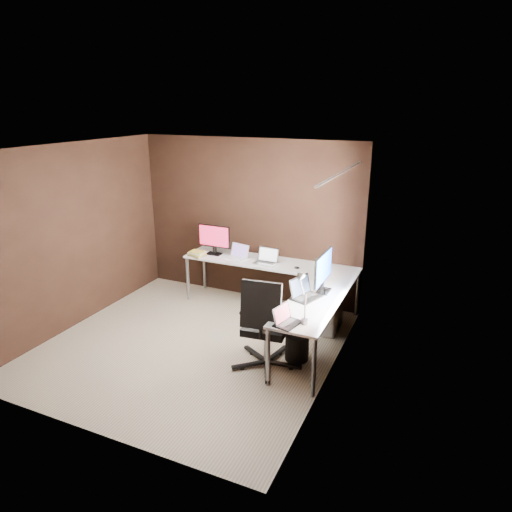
{
  "coord_description": "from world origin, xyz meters",
  "views": [
    {
      "loc": [
        2.88,
        -4.45,
        2.99
      ],
      "look_at": [
        0.5,
        0.95,
        0.99
      ],
      "focal_mm": 32.0,
      "sensor_mm": 36.0,
      "label": 1
    }
  ],
  "objects_px": {
    "monitor_left": "(214,238)",
    "wastebasket": "(297,347)",
    "laptop_white": "(238,255)",
    "book_stack": "(197,254)",
    "laptop_black_small": "(285,320)",
    "office_chair": "(266,341)",
    "drawer_pedestal": "(324,308)",
    "monitor_right": "(323,270)",
    "laptop_silver": "(267,260)",
    "laptop_black_big": "(304,293)",
    "desk_lamp": "(302,292)"
  },
  "relations": [
    {
      "from": "laptop_black_small",
      "to": "desk_lamp",
      "type": "bearing_deg",
      "value": -28.42
    },
    {
      "from": "monitor_right",
      "to": "desk_lamp",
      "type": "relative_size",
      "value": 1.17
    },
    {
      "from": "laptop_silver",
      "to": "laptop_white",
      "type": "bearing_deg",
      "value": -178.63
    },
    {
      "from": "book_stack",
      "to": "desk_lamp",
      "type": "height_order",
      "value": "desk_lamp"
    },
    {
      "from": "office_chair",
      "to": "laptop_white",
      "type": "bearing_deg",
      "value": 119.65
    },
    {
      "from": "monitor_left",
      "to": "laptop_black_big",
      "type": "xyz_separation_m",
      "value": [
        1.81,
        -1.03,
        -0.21
      ]
    },
    {
      "from": "monitor_right",
      "to": "laptop_black_small",
      "type": "bearing_deg",
      "value": 175.06
    },
    {
      "from": "laptop_silver",
      "to": "laptop_black_big",
      "type": "xyz_separation_m",
      "value": [
        0.89,
        -0.97,
        0.0
      ]
    },
    {
      "from": "drawer_pedestal",
      "to": "wastebasket",
      "type": "relative_size",
      "value": 1.81
    },
    {
      "from": "desk_lamp",
      "to": "laptop_black_small",
      "type": "bearing_deg",
      "value": -152.54
    },
    {
      "from": "drawer_pedestal",
      "to": "office_chair",
      "type": "bearing_deg",
      "value": -106.06
    },
    {
      "from": "drawer_pedestal",
      "to": "monitor_right",
      "type": "height_order",
      "value": "monitor_right"
    },
    {
      "from": "desk_lamp",
      "to": "monitor_left",
      "type": "bearing_deg",
      "value": 118.97
    },
    {
      "from": "laptop_silver",
      "to": "laptop_black_small",
      "type": "relative_size",
      "value": 1.03
    },
    {
      "from": "laptop_black_small",
      "to": "office_chair",
      "type": "height_order",
      "value": "office_chair"
    },
    {
      "from": "monitor_left",
      "to": "wastebasket",
      "type": "distance_m",
      "value": 2.36
    },
    {
      "from": "laptop_black_big",
      "to": "desk_lamp",
      "type": "relative_size",
      "value": 0.82
    },
    {
      "from": "wastebasket",
      "to": "drawer_pedestal",
      "type": "bearing_deg",
      "value": 85.51
    },
    {
      "from": "laptop_white",
      "to": "book_stack",
      "type": "distance_m",
      "value": 0.64
    },
    {
      "from": "monitor_right",
      "to": "book_stack",
      "type": "height_order",
      "value": "monitor_right"
    },
    {
      "from": "laptop_black_small",
      "to": "office_chair",
      "type": "bearing_deg",
      "value": 69.86
    },
    {
      "from": "monitor_left",
      "to": "laptop_silver",
      "type": "bearing_deg",
      "value": -3.83
    },
    {
      "from": "laptop_silver",
      "to": "office_chair",
      "type": "distance_m",
      "value": 1.69
    },
    {
      "from": "monitor_left",
      "to": "laptop_black_big",
      "type": "height_order",
      "value": "monitor_left"
    },
    {
      "from": "laptop_silver",
      "to": "office_chair",
      "type": "height_order",
      "value": "office_chair"
    },
    {
      "from": "laptop_black_big",
      "to": "desk_lamp",
      "type": "xyz_separation_m",
      "value": [
        0.16,
        -0.61,
        0.28
      ]
    },
    {
      "from": "book_stack",
      "to": "wastebasket",
      "type": "xyz_separation_m",
      "value": [
        2.01,
        -1.07,
        -0.6
      ]
    },
    {
      "from": "laptop_black_big",
      "to": "wastebasket",
      "type": "height_order",
      "value": "laptop_black_big"
    },
    {
      "from": "monitor_left",
      "to": "office_chair",
      "type": "relative_size",
      "value": 0.46
    },
    {
      "from": "laptop_white",
      "to": "wastebasket",
      "type": "bearing_deg",
      "value": -29.16
    },
    {
      "from": "laptop_silver",
      "to": "monitor_right",
      "type": "bearing_deg",
      "value": -29.67
    },
    {
      "from": "laptop_silver",
      "to": "book_stack",
      "type": "xyz_separation_m",
      "value": [
        -1.11,
        -0.13,
        -0.01
      ]
    },
    {
      "from": "monitor_right",
      "to": "wastebasket",
      "type": "relative_size",
      "value": 1.88
    },
    {
      "from": "monitor_right",
      "to": "monitor_left",
      "type": "bearing_deg",
      "value": 70.2
    },
    {
      "from": "drawer_pedestal",
      "to": "book_stack",
      "type": "relative_size",
      "value": 2.12
    },
    {
      "from": "laptop_black_small",
      "to": "desk_lamp",
      "type": "height_order",
      "value": "desk_lamp"
    },
    {
      "from": "monitor_left",
      "to": "monitor_right",
      "type": "xyz_separation_m",
      "value": [
        1.96,
        -0.76,
        0.03
      ]
    },
    {
      "from": "office_chair",
      "to": "laptop_silver",
      "type": "bearing_deg",
      "value": 106.18
    },
    {
      "from": "drawer_pedestal",
      "to": "laptop_black_small",
      "type": "xyz_separation_m",
      "value": [
        -0.04,
        -1.44,
        0.47
      ]
    },
    {
      "from": "desk_lamp",
      "to": "office_chair",
      "type": "bearing_deg",
      "value": 150.61
    },
    {
      "from": "laptop_white",
      "to": "laptop_silver",
      "type": "distance_m",
      "value": 0.48
    },
    {
      "from": "laptop_black_small",
      "to": "wastebasket",
      "type": "height_order",
      "value": "laptop_black_small"
    },
    {
      "from": "laptop_black_big",
      "to": "laptop_silver",
      "type": "bearing_deg",
      "value": 62.28
    },
    {
      "from": "laptop_white",
      "to": "book_stack",
      "type": "relative_size",
      "value": 1.27
    },
    {
      "from": "laptop_white",
      "to": "drawer_pedestal",
      "type": "bearing_deg",
      "value": 0.46
    },
    {
      "from": "laptop_silver",
      "to": "wastebasket",
      "type": "bearing_deg",
      "value": -49.08
    },
    {
      "from": "laptop_black_small",
      "to": "desk_lamp",
      "type": "relative_size",
      "value": 0.63
    },
    {
      "from": "laptop_black_big",
      "to": "book_stack",
      "type": "bearing_deg",
      "value": 86.82
    },
    {
      "from": "drawer_pedestal",
      "to": "book_stack",
      "type": "distance_m",
      "value": 2.14
    },
    {
      "from": "monitor_left",
      "to": "laptop_silver",
      "type": "relative_size",
      "value": 1.54
    }
  ]
}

